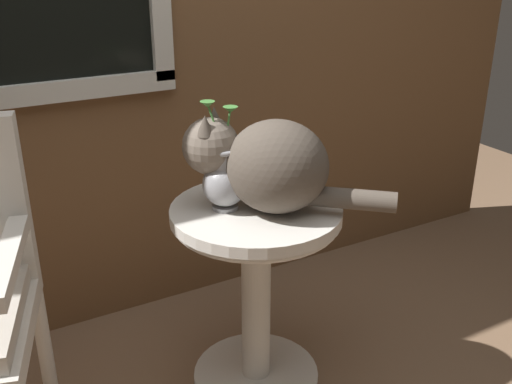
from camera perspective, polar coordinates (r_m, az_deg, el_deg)
wicker_side_table at (r=1.88m, az=-0.00°, el=-7.29°), size 0.52×0.52×0.64m
cat at (r=1.72m, az=1.10°, el=2.75°), size 0.51×0.47×0.29m
pewter_vase_with_ivy at (r=1.75m, az=-3.05°, el=1.28°), size 0.13×0.13×0.32m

